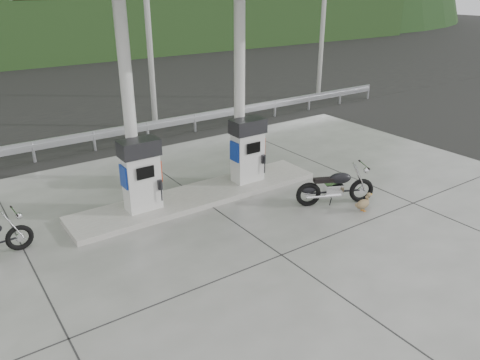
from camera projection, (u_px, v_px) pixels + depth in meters
ground at (254, 237)px, 10.78m from camera, size 160.00×160.00×0.00m
forecourt_apron at (254, 236)px, 10.77m from camera, size 18.00×14.00×0.02m
pump_island at (199, 196)px, 12.63m from camera, size 7.00×1.40×0.15m
gas_pump_left at (141, 175)px, 11.41m from camera, size 0.95×0.55×1.80m
gas_pump_right at (248, 150)px, 13.09m from camera, size 0.95×0.55×1.80m
canopy_column_left at (129, 107)px, 11.09m from camera, size 0.30×0.30×5.00m
canopy_column_right at (240, 91)px, 12.77m from camera, size 0.30×0.30×5.00m
guardrail at (121, 126)px, 16.56m from camera, size 26.00×0.16×1.42m
road at (91, 123)px, 19.48m from camera, size 60.00×7.00×0.01m
utility_pole_b at (148, 23)px, 17.46m from camera, size 0.22×0.22×8.00m
utility_pole_c at (323, 15)px, 22.18m from camera, size 0.22×0.22×8.00m
motorcycle_right at (336, 187)px, 12.17m from camera, size 2.05×1.39×0.93m
duck at (363, 204)px, 11.85m from camera, size 0.55×0.20×0.39m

